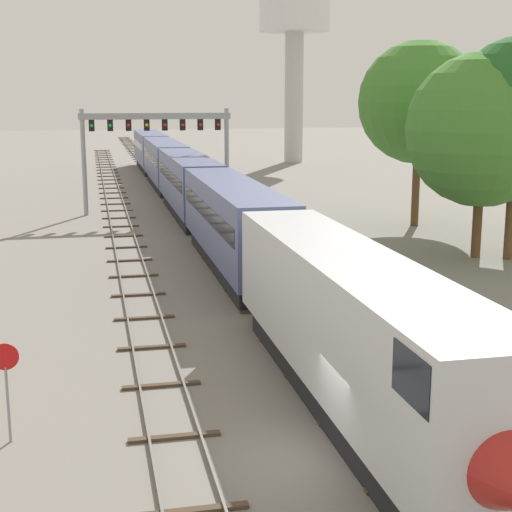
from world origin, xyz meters
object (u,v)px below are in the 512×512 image
Objects in this scene: water_tower at (295,23)px; trackside_tree_right at (419,102)px; signal_gantry at (156,136)px; stop_sign at (6,378)px; passenger_train at (188,183)px; trackside_tree_mid at (483,130)px.

trackside_tree_right is at bearing -95.50° from water_tower.
trackside_tree_right is at bearing -29.64° from signal_gantry.
stop_sign is 41.16m from trackside_tree_right.
trackside_tree_mid is at bearing -52.82° from passenger_train.
trackside_tree_right reaches higher than passenger_train.
passenger_train is at bearing -42.45° from signal_gantry.
stop_sign is 0.24× the size of trackside_tree_mid.
trackside_tree_right is at bearing 84.85° from trackside_tree_mid.
water_tower is (21.00, 46.46, 16.60)m from passenger_train.
passenger_train is 3.99× the size of water_tower.
water_tower is at bearing 62.37° from signal_gantry.
passenger_train is 53.62m from water_tower.
trackside_tree_mid is at bearing -51.67° from signal_gantry.
water_tower is at bearing 84.56° from trackside_tree_mid.
water_tower reaches higher than trackside_tree_right.
stop_sign is 32.35m from trackside_tree_mid.
passenger_train is 40.76m from stop_sign.
trackside_tree_right is at bearing 50.60° from stop_sign.
signal_gantry is 20.87m from trackside_tree_right.
trackside_tree_mid is (24.72, 20.10, 5.63)m from stop_sign.
passenger_train is at bearing -114.32° from water_tower.
trackside_tree_mid is (-6.27, -65.87, -11.70)m from water_tower.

